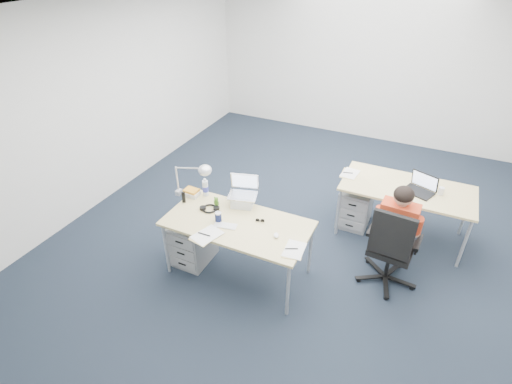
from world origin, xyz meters
TOP-DOWN VIEW (x-y plane):
  - floor at (0.00, 0.00)m, footprint 7.00×7.00m
  - room at (0.00, 0.00)m, footprint 6.02×7.02m
  - desk_near at (-0.42, -0.99)m, footprint 1.60×0.80m
  - desk_far at (1.17, 0.57)m, footprint 1.60×0.80m
  - office_chair at (1.17, -0.41)m, footprint 0.72×0.72m
  - seated_person at (1.18, -0.23)m, footprint 0.40×0.69m
  - drawer_pedestal_near at (-1.02, -1.01)m, footprint 0.40×0.50m
  - drawer_pedestal_far at (0.57, 0.57)m, footprint 0.40×0.50m
  - silver_laptop at (-0.52, -0.66)m, footprint 0.38×0.34m
  - wireless_keyboard at (-0.51, -1.10)m, footprint 0.26×0.15m
  - computer_mouse at (0.06, -1.03)m, footprint 0.09×0.10m
  - headphones at (-0.83, -0.91)m, footprint 0.28×0.25m
  - can_koozie at (-0.62, -1.06)m, footprint 0.09×0.09m
  - water_bottle at (-1.02, -0.66)m, footprint 0.07×0.07m
  - bear_figurine at (-0.79, -0.82)m, footprint 0.08×0.06m
  - book_stack at (-1.17, -0.74)m, footprint 0.21×0.18m
  - cordless_phone at (-1.17, -0.91)m, footprint 0.04×0.03m
  - papers_left at (-0.61, -1.34)m, footprint 0.29×0.35m
  - papers_right at (0.29, -1.16)m, footprint 0.23×0.30m
  - sunglasses at (-0.21, -0.87)m, footprint 0.11×0.07m
  - desk_lamp at (-1.17, -0.79)m, footprint 0.46×0.17m
  - dark_laptop at (1.30, 0.50)m, footprint 0.43×0.43m
  - far_cup at (1.54, 0.57)m, footprint 0.07×0.07m
  - far_papers at (0.42, 0.59)m, footprint 0.21×0.29m

SIDE VIEW (x-z plane):
  - floor at x=0.00m, z-range 0.00..0.00m
  - drawer_pedestal_near at x=-1.02m, z-range 0.00..0.55m
  - drawer_pedestal_far at x=0.57m, z-range 0.00..0.55m
  - office_chair at x=1.17m, z-range -0.23..0.83m
  - seated_person at x=1.18m, z-range 0.01..1.26m
  - desk_near at x=-0.42m, z-range 0.32..1.05m
  - desk_far at x=1.17m, z-range 0.32..1.05m
  - far_papers at x=0.42m, z-range 0.73..0.74m
  - papers_right at x=0.29m, z-range 0.73..0.74m
  - papers_left at x=-0.61m, z-range 0.73..0.74m
  - wireless_keyboard at x=-0.51m, z-range 0.73..0.74m
  - sunglasses at x=-0.21m, z-range 0.73..0.75m
  - computer_mouse at x=0.06m, z-range 0.73..0.76m
  - headphones at x=-0.83m, z-range 0.73..0.77m
  - book_stack at x=-1.17m, z-range 0.73..0.81m
  - far_cup at x=1.54m, z-range 0.73..0.82m
  - can_koozie at x=-0.62m, z-range 0.73..0.85m
  - bear_figurine at x=-0.79m, z-range 0.73..0.86m
  - cordless_phone at x=-1.17m, z-range 0.73..0.87m
  - water_bottle at x=-1.02m, z-range 0.73..0.96m
  - dark_laptop at x=1.30m, z-range 0.73..0.98m
  - silver_laptop at x=-0.52m, z-range 0.73..1.08m
  - desk_lamp at x=-1.17m, z-range 0.73..1.25m
  - room at x=0.00m, z-range 0.31..3.12m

